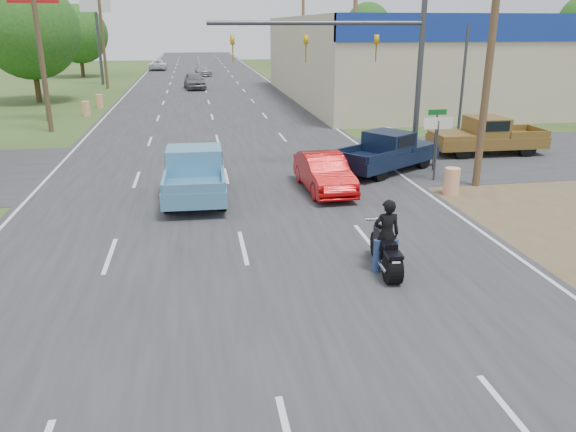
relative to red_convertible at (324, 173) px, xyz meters
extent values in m
cube|color=#2D2D30|center=(-3.50, 26.77, -0.69)|extent=(15.00, 180.00, 0.02)
cube|color=#2D2D30|center=(-3.50, 4.77, -0.69)|extent=(120.00, 10.00, 0.02)
cube|color=brown|center=(7.50, -3.23, -0.69)|extent=(8.00, 18.00, 0.01)
cube|color=#B7A88C|center=(28.50, 26.77, 2.60)|extent=(50.00, 28.00, 6.60)
cylinder|color=#4C3823|center=(6.00, -0.23, 4.30)|extent=(0.28, 0.28, 10.00)
cylinder|color=#4C3823|center=(6.00, 17.77, 4.30)|extent=(0.28, 0.28, 10.00)
cylinder|color=#4C3823|center=(6.00, 35.77, 4.30)|extent=(0.28, 0.28, 10.00)
cylinder|color=#4C3823|center=(-13.00, 14.77, 4.30)|extent=(0.28, 0.28, 10.00)
cylinder|color=#4C3823|center=(-13.00, 38.77, 4.30)|extent=(0.28, 0.28, 10.00)
cylinder|color=#422D19|center=(-17.00, 28.77, 0.92)|extent=(0.44, 0.44, 3.24)
sphere|color=#1A4E16|center=(-17.00, 28.77, 4.88)|extent=(7.56, 7.56, 7.56)
cylinder|color=#422D19|center=(-17.70, 52.77, 0.74)|extent=(0.44, 0.44, 2.88)
sphere|color=#1A4E16|center=(-17.70, 52.77, 4.26)|extent=(6.72, 6.72, 6.72)
cylinder|color=#422D19|center=(26.50, 81.77, 1.01)|extent=(0.44, 0.44, 3.42)
sphere|color=#1A4E16|center=(26.50, 81.77, 5.19)|extent=(7.98, 7.98, 7.98)
cylinder|color=#422D19|center=(-33.50, 81.77, 1.19)|extent=(0.44, 0.44, 3.78)
sphere|color=#1A4E16|center=(-33.50, 81.77, 5.81)|extent=(8.82, 8.82, 8.82)
cylinder|color=orange|center=(4.50, -1.23, -0.20)|extent=(0.56, 0.56, 1.00)
cylinder|color=orange|center=(4.90, 7.27, -0.20)|extent=(0.56, 0.56, 1.00)
cylinder|color=orange|center=(-12.00, 20.77, -0.20)|extent=(0.56, 0.56, 1.00)
cylinder|color=orange|center=(-11.70, 24.77, -0.20)|extent=(0.56, 0.56, 1.00)
cylinder|color=#3F3F44|center=(-14.00, 18.77, 3.80)|extent=(0.30, 0.30, 9.00)
cylinder|color=#3F3F44|center=(-14.00, 42.77, 3.80)|extent=(0.30, 0.30, 9.00)
cube|color=white|center=(-14.00, 42.77, 7.50)|extent=(3.00, 0.35, 2.00)
cylinder|color=#3F3F44|center=(4.70, 0.77, 0.50)|extent=(0.08, 0.08, 2.40)
cube|color=white|center=(4.70, 0.77, 1.60)|extent=(1.20, 0.05, 0.45)
cylinder|color=#3F3F44|center=(5.30, 2.27, 0.50)|extent=(0.08, 0.08, 2.40)
cube|color=#0C591E|center=(5.30, 2.27, 1.80)|extent=(0.80, 0.04, 0.22)
cylinder|color=#3F3F44|center=(5.00, 3.77, 2.80)|extent=(0.24, 0.24, 7.00)
cylinder|color=#3F3F44|center=(0.50, 3.77, 5.30)|extent=(9.00, 0.18, 0.18)
imported|color=gold|center=(3.00, 3.77, 4.85)|extent=(0.18, 0.40, 1.10)
imported|color=gold|center=(0.00, 3.77, 4.85)|extent=(0.18, 0.40, 1.10)
imported|color=gold|center=(-3.00, 3.77, 4.85)|extent=(0.18, 0.40, 1.10)
imported|color=#A80708|center=(0.00, 0.00, 0.00)|extent=(1.65, 4.28, 1.39)
cylinder|color=black|center=(-0.14, -8.05, -0.34)|extent=(0.39, 0.74, 0.72)
cylinder|color=black|center=(-0.06, -6.47, -0.34)|extent=(0.17, 0.73, 0.72)
cube|color=black|center=(-0.10, -7.23, -0.02)|extent=(0.31, 1.32, 0.33)
cube|color=black|center=(-0.08, -6.96, 0.20)|extent=(0.32, 0.61, 0.24)
cube|color=black|center=(-0.12, -7.56, 0.16)|extent=(0.36, 0.62, 0.11)
cylinder|color=white|center=(-0.07, -6.63, 0.45)|extent=(0.71, 0.09, 0.05)
cube|color=white|center=(-0.16, -8.29, -0.10)|extent=(0.20, 0.03, 0.13)
imported|color=black|center=(-0.11, -7.38, 0.21)|extent=(0.68, 0.47, 1.81)
cylinder|color=black|center=(-5.59, 1.63, -0.28)|extent=(0.33, 0.85, 0.84)
cylinder|color=black|center=(-3.83, 1.59, -0.28)|extent=(0.33, 0.85, 0.84)
cylinder|color=black|center=(-5.66, -1.64, -0.28)|extent=(0.33, 0.85, 0.84)
cylinder|color=black|center=(-3.90, -1.68, -0.28)|extent=(0.33, 0.85, 0.84)
cube|color=#5593B6|center=(-4.74, -0.03, -0.05)|extent=(2.22, 5.50, 0.55)
cube|color=#5593B6|center=(-4.71, 1.61, 0.30)|extent=(2.04, 2.12, 0.19)
cube|color=#5593B6|center=(-4.74, 0.08, 0.67)|extent=(1.97, 1.68, 0.89)
cube|color=black|center=(-4.74, 0.08, 0.83)|extent=(2.00, 1.35, 0.47)
cube|color=#5593B6|center=(-4.81, -2.70, 0.37)|extent=(1.93, 0.13, 0.31)
cylinder|color=black|center=(4.09, 4.09, -0.31)|extent=(0.81, 0.68, 0.78)
cylinder|color=black|center=(5.02, 2.74, -0.31)|extent=(0.81, 0.68, 0.78)
cylinder|color=black|center=(1.59, 2.37, -0.31)|extent=(0.81, 0.68, 0.78)
cylinder|color=black|center=(2.52, 1.02, -0.31)|extent=(0.81, 0.68, 0.78)
cube|color=#111C34|center=(3.31, 2.56, -0.09)|extent=(5.27, 4.47, 0.51)
cube|color=#111C34|center=(4.56, 3.42, 0.23)|extent=(2.63, 2.61, 0.18)
cube|color=#111C34|center=(3.39, 2.61, 0.57)|extent=(2.26, 2.33, 0.83)
cube|color=black|center=(3.39, 2.61, 0.72)|extent=(2.04, 2.19, 0.44)
cube|color=#111C34|center=(1.26, 1.15, 0.30)|extent=(1.08, 1.52, 0.29)
cylinder|color=black|center=(7.55, 4.14, -0.28)|extent=(0.83, 0.32, 0.83)
cylinder|color=black|center=(7.56, 5.89, -0.28)|extent=(0.83, 0.32, 0.83)
cylinder|color=black|center=(10.78, 4.13, -0.28)|extent=(0.83, 0.32, 0.83)
cylinder|color=black|center=(10.79, 5.87, -0.28)|extent=(0.83, 0.32, 0.83)
cube|color=brown|center=(9.17, 5.01, -0.05)|extent=(5.40, 2.10, 0.54)
cube|color=brown|center=(7.55, 5.01, 0.29)|extent=(2.06, 1.98, 0.19)
cube|color=brown|center=(9.06, 5.01, 0.65)|extent=(1.63, 1.92, 0.88)
cube|color=black|center=(9.06, 5.01, 0.81)|extent=(1.30, 1.96, 0.47)
cube|color=brown|center=(11.81, 4.99, 0.36)|extent=(0.09, 1.91, 0.31)
imported|color=slate|center=(-4.51, 36.86, 0.09)|extent=(2.32, 4.80, 1.58)
imported|color=#9B9A9F|center=(-3.36, 52.44, -0.05)|extent=(2.12, 4.55, 1.29)
imported|color=white|center=(-9.39, 62.72, 0.00)|extent=(2.31, 5.01, 1.39)
camera|label=1|loc=(-4.63, -19.79, 5.21)|focal=35.00mm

